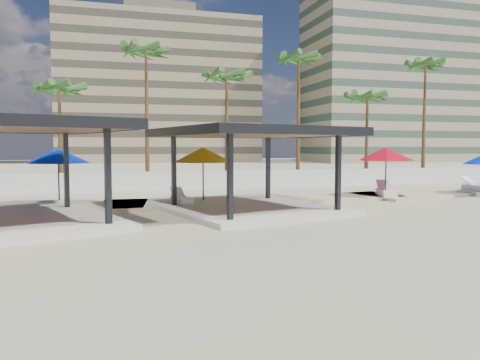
# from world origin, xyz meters

# --- Properties ---
(ground) EXTENTS (200.00, 200.00, 0.00)m
(ground) POSITION_xyz_m (0.00, 0.00, 0.00)
(ground) COLOR tan
(ground) RESTS_ON ground
(promenade) EXTENTS (44.45, 7.97, 0.24)m
(promenade) POSITION_xyz_m (2.00, 7.67, 0.06)
(promenade) COLOR #C6B284
(promenade) RESTS_ON ground
(boundary_wall) EXTENTS (56.00, 0.30, 1.20)m
(boundary_wall) POSITION_xyz_m (0.00, 16.00, 0.60)
(boundary_wall) COLOR silver
(boundary_wall) RESTS_ON ground
(building_mid) EXTENTS (38.00, 16.00, 30.40)m
(building_mid) POSITION_xyz_m (4.00, 78.00, 14.27)
(building_mid) COLOR #847259
(building_mid) RESTS_ON ground
(building_east) EXTENTS (32.00, 15.00, 36.40)m
(building_east) POSITION_xyz_m (48.00, 66.00, 17.27)
(building_east) COLOR gray
(building_east) RESTS_ON ground
(pavilion_central) EXTENTS (9.01, 9.01, 3.73)m
(pavilion_central) POSITION_xyz_m (0.39, 3.27, 2.22)
(pavilion_central) COLOR beige
(pavilion_central) RESTS_ON ground
(pavilion_west) EXTENTS (9.69, 9.69, 3.87)m
(pavilion_west) POSITION_xyz_m (-9.31, 1.92, 2.31)
(pavilion_west) COLOR beige
(pavilion_west) RESTS_ON ground
(umbrella_b) EXTENTS (3.78, 3.78, 2.72)m
(umbrella_b) POSITION_xyz_m (-1.34, 5.80, 2.52)
(umbrella_b) COLOR beige
(umbrella_b) RESTS_ON promenade
(umbrella_c) EXTENTS (3.73, 3.73, 2.71)m
(umbrella_c) POSITION_xyz_m (9.04, 6.14, 2.51)
(umbrella_c) COLOR beige
(umbrella_c) RESTS_ON promenade
(umbrella_f) EXTENTS (3.09, 3.09, 2.67)m
(umbrella_f) POSITION_xyz_m (-8.13, 7.51, 2.47)
(umbrella_f) COLOR beige
(umbrella_f) RESTS_ON promenade
(lounger_a) EXTENTS (0.92, 2.00, 0.73)m
(lounger_a) POSITION_xyz_m (-2.42, 5.84, 0.36)
(lounger_a) COLOR white
(lounger_a) RESTS_ON promenade
(lounger_b) EXTENTS (1.43, 2.33, 0.84)m
(lounger_b) POSITION_xyz_m (9.09, 6.14, 0.38)
(lounger_b) COLOR white
(lounger_b) RESTS_ON promenade
(lounger_c) EXTENTS (1.31, 2.46, 0.89)m
(lounger_c) POSITION_xyz_m (16.24, 6.97, 0.39)
(lounger_c) COLOR white
(lounger_c) RESTS_ON promenade
(palm_c) EXTENTS (3.00, 3.00, 7.72)m
(palm_c) POSITION_xyz_m (-9.00, 18.10, 6.65)
(palm_c) COLOR brown
(palm_c) RESTS_ON ground
(palm_d) EXTENTS (3.00, 3.00, 10.81)m
(palm_d) POSITION_xyz_m (-3.00, 18.90, 9.55)
(palm_d) COLOR brown
(palm_d) RESTS_ON ground
(palm_e) EXTENTS (3.00, 3.00, 9.13)m
(palm_e) POSITION_xyz_m (3.00, 18.40, 7.98)
(palm_e) COLOR brown
(palm_e) RESTS_ON ground
(palm_f) EXTENTS (3.00, 3.00, 10.77)m
(palm_f) POSITION_xyz_m (9.00, 18.60, 9.51)
(palm_f) COLOR brown
(palm_f) RESTS_ON ground
(palm_g) EXTENTS (3.00, 3.00, 7.88)m
(palm_g) POSITION_xyz_m (15.00, 18.20, 6.80)
(palm_g) COLOR brown
(palm_g) RESTS_ON ground
(palm_h) EXTENTS (3.00, 3.00, 10.93)m
(palm_h) POSITION_xyz_m (21.00, 18.80, 9.66)
(palm_h) COLOR brown
(palm_h) RESTS_ON ground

